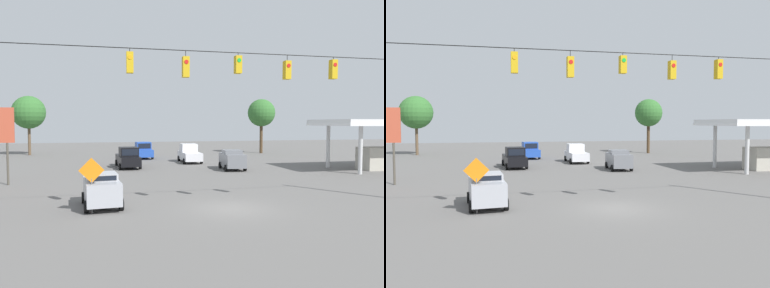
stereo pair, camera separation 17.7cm
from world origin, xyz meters
The scene contains 14 objects.
ground_plane centered at (0.00, 0.00, 0.00)m, with size 140.00×140.00×0.00m, color #605E5B.
overhead_signal_span centered at (0.00, 0.93, 5.78)m, with size 22.85×0.38×8.85m.
pickup_truck_blue_withflow_deep centered at (1.96, -29.39, 0.98)m, with size 2.52×5.47×2.12m.
pickup_truck_white_oncoming_deep centered at (-2.90, -23.36, 0.98)m, with size 2.23×5.21×2.12m.
sedan_grey_oncoming_far centered at (-5.49, -15.75, 1.01)m, with size 2.34×4.06×1.94m.
sedan_silver_parked_shoulder centered at (6.74, -2.05, 0.97)m, with size 2.30×3.98×1.85m.
pickup_truck_black_withflow_far centered at (4.33, -19.77, 0.98)m, with size 2.49×5.72×2.12m.
traffic_cone_nearest centered at (6.31, -2.40, 0.29)m, with size 0.41×0.41×0.57m, color orange.
traffic_cone_second centered at (6.40, -5.20, 0.29)m, with size 0.41×0.41×0.57m, color orange.
traffic_cone_third centered at (6.34, -8.06, 0.29)m, with size 0.41×0.41×0.57m, color orange.
gas_station centered at (-19.85, -12.72, 3.57)m, with size 12.26×7.22×4.89m.
work_zone_sign centered at (7.20, -0.50, 1.99)m, with size 1.27×0.06×2.84m.
tree_horizon_left centered at (-16.22, -33.58, 6.00)m, with size 4.09×4.09×8.10m.
tree_horizon_right centered at (17.04, -37.58, 6.00)m, with size 4.61×4.61×8.33m.
Camera 2 is at (6.27, 18.80, 4.60)m, focal length 35.00 mm.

